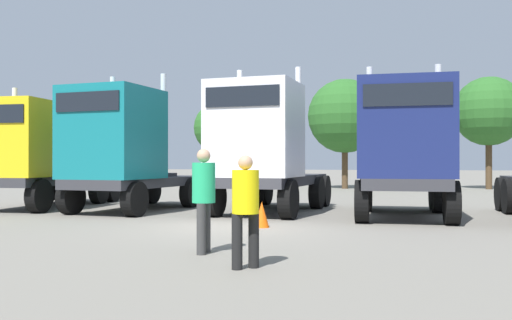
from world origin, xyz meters
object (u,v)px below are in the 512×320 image
at_px(semi_truck_navy, 404,148).
at_px(traffic_cone_near, 262,215).
at_px(semi_truck_yellow, 29,154).
at_px(semi_truck_white, 262,148).
at_px(semi_truck_teal, 123,149).
at_px(visitor_in_hivis, 245,203).
at_px(visitor_with_camera, 204,193).

relative_size(semi_truck_navy, traffic_cone_near, 9.54).
bearing_deg(semi_truck_yellow, semi_truck_white, 87.75).
distance_m(semi_truck_teal, visitor_in_hivis, 10.05).
distance_m(semi_truck_navy, traffic_cone_near, 4.61).
height_order(semi_truck_navy, visitor_with_camera, semi_truck_navy).
bearing_deg(semi_truck_navy, traffic_cone_near, -52.48).
bearing_deg(traffic_cone_near, semi_truck_yellow, 161.29).
height_order(semi_truck_teal, semi_truck_white, semi_truck_white).
xyz_separation_m(visitor_in_hivis, visitor_with_camera, (-1.08, 1.13, 0.08)).
xyz_separation_m(semi_truck_teal, visitor_in_hivis, (6.25, -7.81, -1.02)).
bearing_deg(visitor_in_hivis, semi_truck_yellow, 5.63).
xyz_separation_m(semi_truck_yellow, semi_truck_white, (7.95, 0.20, 0.16)).
distance_m(visitor_in_hivis, traffic_cone_near, 5.24).
bearing_deg(visitor_with_camera, semi_truck_navy, 60.01).
distance_m(semi_truck_navy, visitor_with_camera, 7.55).
bearing_deg(semi_truck_white, semi_truck_navy, 87.69).
height_order(semi_truck_teal, semi_truck_navy, semi_truck_teal).
height_order(semi_truck_teal, visitor_with_camera, semi_truck_teal).
bearing_deg(visitor_in_hivis, visitor_with_camera, -1.39).
distance_m(semi_truck_white, visitor_in_hivis, 8.53).
distance_m(semi_truck_teal, traffic_cone_near, 6.09).
xyz_separation_m(semi_truck_navy, visitor_with_camera, (-3.32, -6.72, -0.91)).
xyz_separation_m(semi_truck_teal, semi_truck_white, (4.38, 0.45, 0.01)).
distance_m(visitor_in_hivis, visitor_with_camera, 1.56).
relative_size(semi_truck_navy, visitor_in_hivis, 3.53).
bearing_deg(traffic_cone_near, semi_truck_navy, 39.79).
height_order(semi_truck_teal, visitor_in_hivis, semi_truck_teal).
bearing_deg(traffic_cone_near, visitor_with_camera, -90.15).
distance_m(semi_truck_yellow, semi_truck_navy, 12.06).
bearing_deg(traffic_cone_near, visitor_in_hivis, -78.18).
height_order(semi_truck_yellow, traffic_cone_near, semi_truck_yellow).
height_order(visitor_with_camera, traffic_cone_near, visitor_with_camera).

